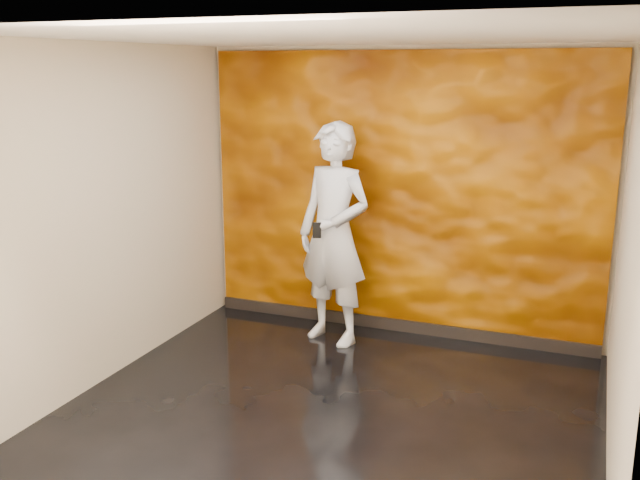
% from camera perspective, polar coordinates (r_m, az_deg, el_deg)
% --- Properties ---
extents(room, '(4.02, 4.02, 2.81)m').
position_cam_1_polar(room, '(5.16, 0.69, 0.23)').
color(room, black).
rests_on(room, ground).
extents(feature_wall, '(3.90, 0.06, 2.75)m').
position_cam_1_polar(feature_wall, '(6.99, 6.44, 3.56)').
color(feature_wall, '#C26C00').
rests_on(feature_wall, ground).
extents(baseboard, '(3.90, 0.04, 0.12)m').
position_cam_1_polar(baseboard, '(7.30, 6.07, -6.74)').
color(baseboard, black).
rests_on(baseboard, ground).
extents(man, '(0.89, 0.71, 2.11)m').
position_cam_1_polar(man, '(6.73, 1.14, 0.45)').
color(man, '#AEB2BE').
rests_on(man, ground).
extents(phone, '(0.08, 0.05, 0.15)m').
position_cam_1_polar(phone, '(6.51, -0.25, 0.78)').
color(phone, black).
rests_on(phone, man).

